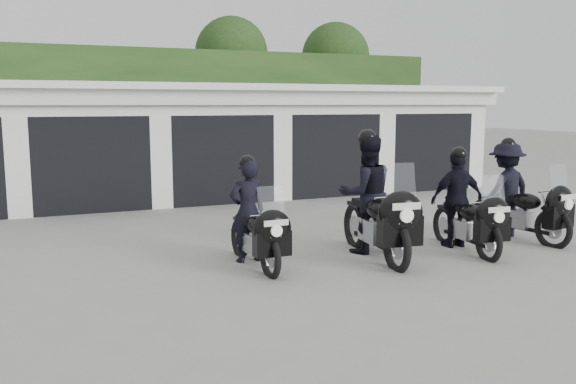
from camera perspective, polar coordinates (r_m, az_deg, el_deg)
name	(u,v)px	position (r m, az deg, el deg)	size (l,w,h in m)	color
ground	(322,254)	(10.23, 3.23, -5.78)	(80.00, 80.00, 0.00)	gray
garage_block	(197,141)	(17.54, -8.54, 4.73)	(16.40, 6.80, 2.96)	silver
background_vegetation	(171,95)	(22.32, -10.89, 8.87)	(20.00, 3.90, 5.80)	#183513
police_bike_a	(254,221)	(9.35, -3.22, -2.77)	(0.60, 2.00, 1.74)	black
police_bike_b	(372,201)	(10.05, 7.83, -0.88)	(1.04, 2.44, 2.13)	black
police_bike_c	(462,205)	(10.81, 16.00, -1.19)	(1.05, 2.07, 1.80)	black
police_bike_d	(513,194)	(12.00, 20.33, -0.22)	(1.23, 2.19, 1.92)	black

